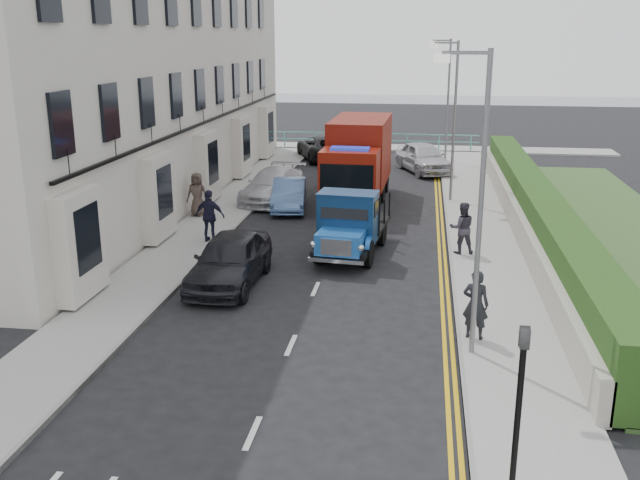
% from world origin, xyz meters
% --- Properties ---
extents(ground, '(120.00, 120.00, 0.00)m').
position_xyz_m(ground, '(0.00, 0.00, 0.00)').
color(ground, black).
rests_on(ground, ground).
extents(pavement_west, '(2.40, 38.00, 0.12)m').
position_xyz_m(pavement_west, '(-5.20, 9.00, 0.06)').
color(pavement_west, gray).
rests_on(pavement_west, ground).
extents(pavement_east, '(2.60, 38.00, 0.12)m').
position_xyz_m(pavement_east, '(5.30, 9.00, 0.06)').
color(pavement_east, gray).
rests_on(pavement_east, ground).
extents(promenade, '(30.00, 2.50, 0.12)m').
position_xyz_m(promenade, '(0.00, 29.00, 0.06)').
color(promenade, gray).
rests_on(promenade, ground).
extents(sea_plane, '(120.00, 120.00, 0.00)m').
position_xyz_m(sea_plane, '(0.00, 60.00, 0.00)').
color(sea_plane, slate).
rests_on(sea_plane, ground).
extents(terrace_west, '(6.31, 30.20, 14.25)m').
position_xyz_m(terrace_west, '(-9.47, 13.00, 7.17)').
color(terrace_west, beige).
rests_on(terrace_west, ground).
extents(garden_east, '(1.45, 28.00, 1.75)m').
position_xyz_m(garden_east, '(7.21, 9.00, 0.90)').
color(garden_east, '#B2AD9E').
rests_on(garden_east, ground).
extents(seafront_railing, '(13.00, 0.08, 1.11)m').
position_xyz_m(seafront_railing, '(0.00, 28.20, 0.58)').
color(seafront_railing, '#59B2A5').
rests_on(seafront_railing, ground).
extents(lamp_near, '(1.23, 0.18, 7.00)m').
position_xyz_m(lamp_near, '(4.18, -2.00, 4.00)').
color(lamp_near, slate).
rests_on(lamp_near, ground).
extents(lamp_mid, '(1.23, 0.18, 7.00)m').
position_xyz_m(lamp_mid, '(4.18, 14.00, 4.00)').
color(lamp_mid, slate).
rests_on(lamp_mid, ground).
extents(lamp_far, '(1.23, 0.18, 7.00)m').
position_xyz_m(lamp_far, '(4.18, 24.00, 4.00)').
color(lamp_far, slate).
rests_on(lamp_far, ground).
extents(traffic_signal, '(0.16, 0.20, 3.10)m').
position_xyz_m(traffic_signal, '(4.60, -7.50, 2.07)').
color(traffic_signal, black).
rests_on(traffic_signal, ground).
extents(bedford_lorry, '(2.35, 4.94, 2.26)m').
position_xyz_m(bedford_lorry, '(0.65, 5.15, 1.04)').
color(bedford_lorry, black).
rests_on(bedford_lorry, ground).
extents(red_lorry, '(2.57, 7.06, 3.66)m').
position_xyz_m(red_lorry, '(0.18, 13.45, 1.95)').
color(red_lorry, black).
rests_on(red_lorry, ground).
extents(parked_car_front, '(1.93, 4.60, 1.55)m').
position_xyz_m(parked_car_front, '(-2.60, 2.04, 0.78)').
color(parked_car_front, black).
rests_on(parked_car_front, ground).
extents(parked_car_mid, '(1.88, 4.05, 1.29)m').
position_xyz_m(parked_car_mid, '(-2.60, 11.69, 0.64)').
color(parked_car_mid, '#5175AD').
rests_on(parked_car_mid, ground).
extents(parked_car_rear, '(2.59, 5.13, 1.43)m').
position_xyz_m(parked_car_rear, '(-3.60, 13.10, 0.71)').
color(parked_car_rear, silver).
rests_on(parked_car_rear, ground).
extents(seafront_car_left, '(4.02, 5.56, 1.41)m').
position_xyz_m(seafront_car_left, '(-2.99, 24.41, 0.70)').
color(seafront_car_left, black).
rests_on(seafront_car_left, ground).
extents(seafront_car_right, '(3.51, 5.11, 1.62)m').
position_xyz_m(seafront_car_right, '(3.04, 21.08, 0.81)').
color(seafront_car_right, '#B9B8BD').
rests_on(seafront_car_right, ground).
extents(pedestrian_east_near, '(0.71, 0.55, 1.74)m').
position_xyz_m(pedestrian_east_near, '(4.40, -1.17, 0.99)').
color(pedestrian_east_near, black).
rests_on(pedestrian_east_near, pavement_east).
extents(pedestrian_east_far, '(0.94, 0.78, 1.76)m').
position_xyz_m(pedestrian_east_far, '(4.40, 5.89, 1.00)').
color(pedestrian_east_far, '#37313C').
rests_on(pedestrian_east_far, pavement_east).
extents(pedestrian_west_near, '(1.13, 0.54, 1.87)m').
position_xyz_m(pedestrian_west_near, '(-4.40, 6.04, 1.05)').
color(pedestrian_west_near, black).
rests_on(pedestrian_west_near, pavement_west).
extents(pedestrian_west_far, '(0.91, 0.63, 1.78)m').
position_xyz_m(pedestrian_west_far, '(-6.00, 9.60, 1.01)').
color(pedestrian_west_far, '#41352F').
rests_on(pedestrian_west_far, pavement_west).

